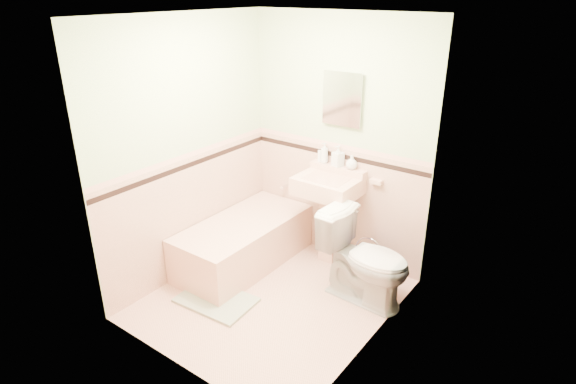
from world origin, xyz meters
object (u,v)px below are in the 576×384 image
Objects in this scene: bathtub at (244,244)px; medicine_cabinet at (343,99)px; soap_bottle_right at (352,162)px; bucket at (368,263)px; soap_bottle_left at (324,153)px; sink at (327,221)px; shoe at (221,295)px; toilet at (366,259)px; soap_bottle_mid at (338,156)px.

medicine_cabinet is at bearing 47.42° from bathtub.
soap_bottle_right is 1.02m from bucket.
medicine_cabinet is 0.62m from soap_bottle_right.
bucket is (0.65, -0.16, -0.99)m from soap_bottle_left.
sink reaches higher than shoe.
soap_bottle_right is 0.98m from toilet.
bucket is (0.48, -0.19, -1.56)m from medicine_cabinet.
soap_bottle_left reaches higher than toilet.
bucket is at bearing 25.12° from toilet.
soap_bottle_right is at bearing 45.22° from toilet.
soap_bottle_left is at bearing 59.40° from toilet.
soap_bottle_mid is at bearing 46.54° from bathtub.
bucket is at bearing 53.59° from shoe.
bucket is at bearing -21.67° from medicine_cabinet.
sink is at bearing -90.00° from medicine_cabinet.
sink reaches higher than bucket.
soap_bottle_left is 1.47× the size of soap_bottle_right.
soap_bottle_left is 0.75× the size of bucket.
shoe is (-0.42, -1.16, -0.42)m from sink.
bathtub is at bearing 100.71° from toilet.
soap_bottle_right is at bearing 40.54° from bathtub.
medicine_cabinet is 1.64m from bucket.
toilet is (0.48, -0.53, -0.67)m from soap_bottle_right.
bathtub is 0.70m from shoe.
soap_bottle_right is 0.17× the size of toilet.
shoe is at bearing -107.06° from medicine_cabinet.
bathtub is 1.56× the size of sink.
bucket is (1.16, 0.55, -0.08)m from bathtub.
soap_bottle_mid is (0.67, 0.71, 0.91)m from bathtub.
soap_bottle_mid is (0.16, 0.00, 0.00)m from soap_bottle_left.
toilet is (0.64, -0.53, -0.71)m from soap_bottle_mid.
soap_bottle_mid is (-0.01, -0.03, -0.57)m from medicine_cabinet.
soap_bottle_right is (0.15, 0.18, 0.62)m from sink.
bucket reaches higher than shoe.
sink is 1.24m from medicine_cabinet.
medicine_cabinet reaches higher than toilet.
bathtub is at bearing 113.71° from shoe.
soap_bottle_mid is at bearing 92.29° from sink.
soap_bottle_right reaches higher than bucket.
bathtub is 10.45× the size of soap_bottle_right.
medicine_cabinet is 0.57m from soap_bottle_mid.
soap_bottle_right is at bearing 154.05° from bucket.
sink reaches higher than toilet.
sink is at bearing -87.71° from soap_bottle_mid.
sink is at bearing -47.01° from soap_bottle_left.
toilet is at bearing -67.78° from bucket.
medicine_cabinet reaches higher than bathtub.
toilet is at bearing -41.50° from medicine_cabinet.
bucket is (0.48, 0.02, -0.34)m from sink.
medicine_cabinet is 2.35× the size of soap_bottle_mid.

